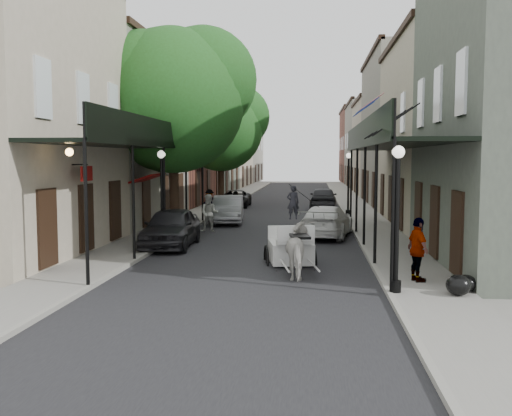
% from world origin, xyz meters
% --- Properties ---
extents(ground, '(140.00, 140.00, 0.00)m').
position_xyz_m(ground, '(0.00, 0.00, 0.00)').
color(ground, gray).
rests_on(ground, ground).
extents(road, '(8.00, 90.00, 0.01)m').
position_xyz_m(road, '(0.00, 20.00, 0.01)').
color(road, black).
rests_on(road, ground).
extents(sidewalk_left, '(2.20, 90.00, 0.12)m').
position_xyz_m(sidewalk_left, '(-5.00, 20.00, 0.06)').
color(sidewalk_left, gray).
rests_on(sidewalk_left, ground).
extents(sidewalk_right, '(2.20, 90.00, 0.12)m').
position_xyz_m(sidewalk_right, '(5.00, 20.00, 0.06)').
color(sidewalk_right, gray).
rests_on(sidewalk_right, ground).
extents(building_row_left, '(5.00, 80.00, 10.50)m').
position_xyz_m(building_row_left, '(-8.60, 30.00, 5.25)').
color(building_row_left, '#B4A790').
rests_on(building_row_left, ground).
extents(building_row_right, '(5.00, 80.00, 10.50)m').
position_xyz_m(building_row_right, '(8.60, 30.00, 5.25)').
color(building_row_right, gray).
rests_on(building_row_right, ground).
extents(gallery_left, '(2.20, 18.05, 4.88)m').
position_xyz_m(gallery_left, '(-4.79, 6.98, 4.05)').
color(gallery_left, black).
rests_on(gallery_left, sidewalk_left).
extents(gallery_right, '(2.20, 18.05, 4.88)m').
position_xyz_m(gallery_right, '(4.79, 6.98, 4.05)').
color(gallery_right, black).
rests_on(gallery_right, sidewalk_right).
extents(tree_near, '(7.31, 6.80, 9.63)m').
position_xyz_m(tree_near, '(-4.20, 10.18, 6.49)').
color(tree_near, '#382619').
rests_on(tree_near, sidewalk_left).
extents(tree_far, '(6.45, 6.00, 8.61)m').
position_xyz_m(tree_far, '(-4.25, 24.18, 5.84)').
color(tree_far, '#382619').
rests_on(tree_far, sidewalk_left).
extents(lamppost_right_near, '(0.32, 0.32, 3.71)m').
position_xyz_m(lamppost_right_near, '(4.10, -2.00, 2.05)').
color(lamppost_right_near, black).
rests_on(lamppost_right_near, sidewalk_right).
extents(lamppost_left, '(0.32, 0.32, 3.71)m').
position_xyz_m(lamppost_left, '(-4.10, 6.00, 2.05)').
color(lamppost_left, black).
rests_on(lamppost_left, sidewalk_left).
extents(lamppost_right_far, '(0.32, 0.32, 3.71)m').
position_xyz_m(lamppost_right_far, '(4.10, 18.00, 2.05)').
color(lamppost_right_far, black).
rests_on(lamppost_right_far, sidewalk_right).
extents(horse, '(1.17, 2.01, 1.59)m').
position_xyz_m(horse, '(1.63, 0.17, 0.80)').
color(horse, beige).
rests_on(horse, ground).
extents(carriage, '(1.86, 2.54, 2.67)m').
position_xyz_m(carriage, '(1.20, 2.62, 1.04)').
color(carriage, black).
rests_on(carriage, ground).
extents(pedestrian_walking, '(0.89, 0.70, 1.80)m').
position_xyz_m(pedestrian_walking, '(-2.92, 10.17, 0.90)').
color(pedestrian_walking, beige).
rests_on(pedestrian_walking, ground).
extents(pedestrian_sidewalk_left, '(1.14, 1.04, 1.53)m').
position_xyz_m(pedestrian_sidewalk_left, '(-4.20, 17.19, 0.89)').
color(pedestrian_sidewalk_left, gray).
rests_on(pedestrian_sidewalk_left, sidewalk_left).
extents(pedestrian_sidewalk_right, '(0.71, 1.12, 1.78)m').
position_xyz_m(pedestrian_sidewalk_right, '(4.88, -0.66, 1.01)').
color(pedestrian_sidewalk_right, gray).
rests_on(pedestrian_sidewalk_right, sidewalk_right).
extents(car_left_near, '(1.98, 4.65, 1.57)m').
position_xyz_m(car_left_near, '(-3.60, 5.43, 0.78)').
color(car_left_near, black).
rests_on(car_left_near, ground).
extents(car_left_mid, '(2.01, 4.63, 1.48)m').
position_xyz_m(car_left_mid, '(-2.60, 14.00, 0.74)').
color(car_left_mid, '#949499').
rests_on(car_left_mid, ground).
extents(car_left_far, '(2.08, 4.44, 1.23)m').
position_xyz_m(car_left_far, '(-3.60, 24.00, 0.61)').
color(car_left_far, black).
rests_on(car_left_far, ground).
extents(car_right_near, '(2.75, 5.11, 1.41)m').
position_xyz_m(car_right_near, '(2.60, 9.00, 0.70)').
color(car_right_near, silver).
rests_on(car_right_near, ground).
extents(car_right_far, '(1.96, 4.60, 1.55)m').
position_xyz_m(car_right_far, '(2.71, 23.09, 0.77)').
color(car_right_far, black).
rests_on(car_right_far, ground).
extents(trash_bags, '(0.87, 1.02, 0.52)m').
position_xyz_m(trash_bags, '(5.72, -2.03, 0.36)').
color(trash_bags, black).
rests_on(trash_bags, sidewalk_right).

